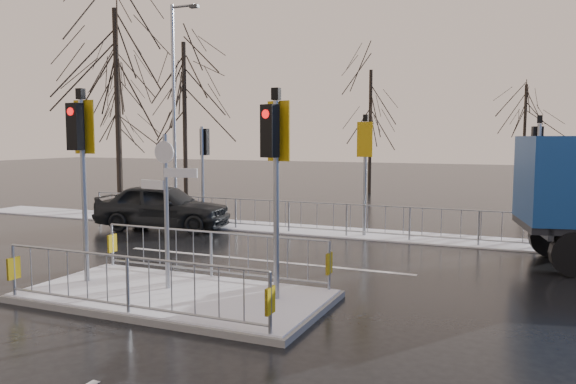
% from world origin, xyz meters
% --- Properties ---
extents(ground, '(120.00, 120.00, 0.00)m').
position_xyz_m(ground, '(0.00, 0.00, 0.00)').
color(ground, black).
rests_on(ground, ground).
extents(snow_verge, '(30.00, 2.00, 0.04)m').
position_xyz_m(snow_verge, '(0.00, 8.60, 0.02)').
color(snow_verge, silver).
rests_on(snow_verge, ground).
extents(lane_markings, '(8.00, 11.38, 0.01)m').
position_xyz_m(lane_markings, '(0.00, -0.33, 0.00)').
color(lane_markings, silver).
rests_on(lane_markings, ground).
extents(traffic_island, '(6.00, 3.04, 4.15)m').
position_xyz_m(traffic_island, '(-0.01, 0.01, 0.39)').
color(traffic_island, slate).
rests_on(traffic_island, ground).
extents(far_kerb_fixtures, '(18.00, 0.65, 3.83)m').
position_xyz_m(far_kerb_fixtures, '(0.29, 8.09, 1.02)').
color(far_kerb_fixtures, gray).
rests_on(far_kerb_fixtures, ground).
extents(car_far_lane, '(4.88, 2.66, 1.57)m').
position_xyz_m(car_far_lane, '(-5.26, 6.93, 0.79)').
color(car_far_lane, black).
rests_on(car_far_lane, ground).
extents(tree_near_a, '(4.75, 4.75, 8.97)m').
position_xyz_m(tree_near_a, '(-10.50, 11.00, 6.11)').
color(tree_near_a, black).
rests_on(tree_near_a, ground).
extents(tree_near_b, '(4.00, 4.00, 7.55)m').
position_xyz_m(tree_near_b, '(-8.00, 12.50, 5.15)').
color(tree_near_b, black).
rests_on(tree_near_b, ground).
extents(tree_near_c, '(3.50, 3.50, 6.61)m').
position_xyz_m(tree_near_c, '(-12.50, 13.50, 4.50)').
color(tree_near_c, black).
rests_on(tree_near_c, ground).
extents(tree_far_a, '(3.75, 3.75, 7.08)m').
position_xyz_m(tree_far_a, '(-2.00, 22.00, 4.82)').
color(tree_far_a, black).
rests_on(tree_far_a, ground).
extents(tree_far_b, '(3.25, 3.25, 6.14)m').
position_xyz_m(tree_far_b, '(6.00, 24.00, 4.18)').
color(tree_far_b, black).
rests_on(tree_far_b, ground).
extents(street_lamp_left, '(1.25, 0.18, 8.20)m').
position_xyz_m(street_lamp_left, '(-6.43, 9.50, 4.49)').
color(street_lamp_left, gray).
rests_on(street_lamp_left, ground).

